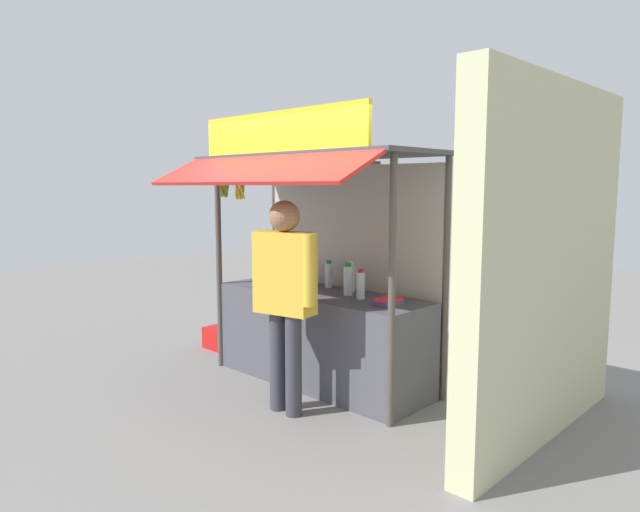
# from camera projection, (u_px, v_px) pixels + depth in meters

# --- Properties ---
(ground_plane) EXTENTS (20.00, 20.00, 0.00)m
(ground_plane) POSITION_uv_depth(u_px,v_px,m) (320.00, 382.00, 5.54)
(ground_plane) COLOR slate
(stall_counter) EXTENTS (2.23, 0.72, 0.89)m
(stall_counter) POSITION_uv_depth(u_px,v_px,m) (320.00, 337.00, 5.49)
(stall_counter) COLOR #4C4C56
(stall_counter) RESTS_ON ground
(stall_structure) EXTENTS (2.43, 1.52, 2.54)m
(stall_structure) POSITION_uv_depth(u_px,v_px,m) (325.00, 224.00, 5.40)
(stall_structure) COLOR #4C4742
(stall_structure) RESTS_ON ground
(water_bottle_rear_center) EXTENTS (0.09, 0.09, 0.31)m
(water_bottle_rear_center) POSITION_uv_depth(u_px,v_px,m) (348.00, 280.00, 5.26)
(water_bottle_rear_center) COLOR silver
(water_bottle_rear_center) RESTS_ON stall_counter
(water_bottle_mid_left) EXTENTS (0.07, 0.07, 0.23)m
(water_bottle_mid_left) POSITION_uv_depth(u_px,v_px,m) (315.00, 274.00, 5.84)
(water_bottle_mid_left) COLOR silver
(water_bottle_mid_left) RESTS_ON stall_counter
(water_bottle_back_left) EXTENTS (0.08, 0.08, 0.27)m
(water_bottle_back_left) POSITION_uv_depth(u_px,v_px,m) (329.00, 275.00, 5.67)
(water_bottle_back_left) COLOR silver
(water_bottle_back_left) RESTS_ON stall_counter
(water_bottle_far_right) EXTENTS (0.08, 0.08, 0.29)m
(water_bottle_far_right) POSITION_uv_depth(u_px,v_px,m) (351.00, 277.00, 5.45)
(water_bottle_far_right) COLOR silver
(water_bottle_far_right) RESTS_ON stall_counter
(water_bottle_right) EXTENTS (0.08, 0.08, 0.27)m
(water_bottle_right) POSITION_uv_depth(u_px,v_px,m) (361.00, 285.00, 5.10)
(water_bottle_right) COLOR silver
(water_bottle_right) RESTS_ON stall_counter
(magazine_stack_far_left) EXTENTS (0.22, 0.28, 0.08)m
(magazine_stack_far_left) POSITION_uv_depth(u_px,v_px,m) (285.00, 284.00, 5.66)
(magazine_stack_far_left) COLOR yellow
(magazine_stack_far_left) RESTS_ON stall_counter
(magazine_stack_mid_right) EXTENTS (0.21, 0.25, 0.06)m
(magazine_stack_mid_right) POSITION_uv_depth(u_px,v_px,m) (389.00, 301.00, 4.86)
(magazine_stack_mid_right) COLOR green
(magazine_stack_mid_right) RESTS_ON stall_counter
(banana_bunch_inner_right) EXTENTS (0.11, 0.11, 0.28)m
(banana_bunch_inner_right) POSITION_uv_depth(u_px,v_px,m) (224.00, 189.00, 5.58)
(banana_bunch_inner_right) COLOR #332D23
(banana_bunch_leftmost) EXTENTS (0.11, 0.11, 0.30)m
(banana_bunch_leftmost) POSITION_uv_depth(u_px,v_px,m) (240.00, 191.00, 5.41)
(banana_bunch_leftmost) COLOR #332D23
(vendor_person) EXTENTS (0.68, 0.32, 1.79)m
(vendor_person) POSITION_uv_depth(u_px,v_px,m) (285.00, 287.00, 4.67)
(vendor_person) COLOR #383842
(vendor_person) RESTS_ON ground
(plastic_crate) EXTENTS (0.36, 0.36, 0.25)m
(plastic_crate) POSITION_uv_depth(u_px,v_px,m) (223.00, 337.00, 6.70)
(plastic_crate) COLOR red
(plastic_crate) RESTS_ON ground
(neighbour_wall) EXTENTS (0.20, 2.40, 2.65)m
(neighbour_wall) POSITION_uv_depth(u_px,v_px,m) (547.00, 264.00, 4.19)
(neighbour_wall) COLOR beige
(neighbour_wall) RESTS_ON ground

